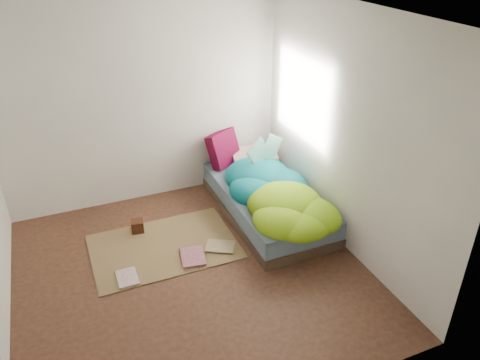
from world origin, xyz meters
The scene contains 12 objects.
ground centered at (0.00, 0.00, 0.00)m, with size 3.50×3.50×0.00m, color #3C2517.
room_walls centered at (0.01, 0.01, 1.63)m, with size 3.54×3.54×2.62m.
bed centered at (1.22, 0.72, 0.17)m, with size 1.00×2.00×0.34m.
duvet centered at (1.22, 0.50, 0.51)m, with size 0.96×1.84×0.34m, color #076E75, non-canonical shape.
rug centered at (-0.15, 0.55, 0.01)m, with size 1.60×1.10×0.01m, color brown.
pillow_floral centered at (1.40, 1.51, 0.41)m, with size 0.60×0.37×0.14m, color beige.
pillow_magenta centered at (0.99, 1.60, 0.57)m, with size 0.46×0.14×0.46m, color #4E052E.
open_book centered at (1.34, 1.05, 0.83)m, with size 0.48×0.10×0.29m, color #408F2E, non-canonical shape.
wooden_box centered at (-0.36, 0.96, 0.08)m, with size 0.14×0.14×0.14m, color #36180C.
floor_book_a centered at (-0.74, 0.16, 0.02)m, with size 0.21×0.29×0.02m, color white.
floor_book_b centered at (-0.04, 0.24, 0.03)m, with size 0.25×0.34×0.03m, color #C97487.
floor_book_c centered at (0.37, 0.18, 0.02)m, with size 0.23×0.32×0.02m, color tan.
Camera 1 is at (-1.01, -3.71, 3.23)m, focal length 35.00 mm.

